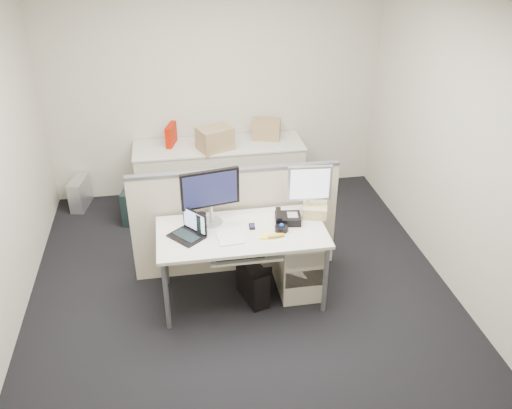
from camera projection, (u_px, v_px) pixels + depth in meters
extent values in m
cube|color=black|center=(243.00, 296.00, 5.16)|extent=(4.00, 4.50, 0.01)
cube|color=beige|center=(214.00, 87.00, 6.42)|extent=(4.00, 0.02, 2.70)
cube|color=beige|center=(307.00, 372.00, 2.56)|extent=(4.00, 0.02, 2.70)
cube|color=beige|center=(465.00, 152.00, 4.78)|extent=(0.02, 4.50, 2.70)
cube|color=silver|center=(242.00, 232.00, 4.81)|extent=(1.50, 0.75, 0.03)
cylinder|color=slate|center=(166.00, 296.00, 4.61)|extent=(0.04, 0.04, 0.70)
cylinder|color=slate|center=(165.00, 253.00, 5.16)|extent=(0.04, 0.04, 0.70)
cylinder|color=slate|center=(325.00, 279.00, 4.81)|extent=(0.04, 0.04, 0.70)
cylinder|color=slate|center=(307.00, 240.00, 5.37)|extent=(0.04, 0.04, 0.70)
cube|color=silver|center=(245.00, 253.00, 4.70)|extent=(0.62, 0.32, 0.02)
cube|color=beige|center=(299.00, 259.00, 5.12)|extent=(0.40, 0.55, 0.65)
cube|color=beige|center=(235.00, 222.00, 5.27)|extent=(2.00, 0.06, 1.10)
cube|color=beige|center=(220.00, 173.00, 6.64)|extent=(2.00, 0.60, 0.72)
cube|color=black|center=(210.00, 198.00, 4.79)|extent=(0.56, 0.29, 0.53)
cube|color=#B7B7BC|center=(309.00, 191.00, 4.92)|extent=(0.42, 0.23, 0.49)
cube|color=black|center=(186.00, 227.00, 4.66)|extent=(0.35, 0.36, 0.22)
cylinder|color=black|center=(282.00, 228.00, 4.79)|extent=(0.13, 0.13, 0.05)
cube|color=black|center=(288.00, 219.00, 4.91)|extent=(0.25, 0.22, 0.07)
cube|color=silver|center=(229.00, 237.00, 4.71)|extent=(0.24, 0.29, 0.01)
cube|color=yellow|center=(264.00, 236.00, 4.71)|extent=(0.10, 0.10, 0.01)
cylinder|color=black|center=(202.00, 224.00, 4.72)|extent=(0.11, 0.11, 0.19)
ellipsoid|color=gold|center=(276.00, 235.00, 4.70)|extent=(0.17, 0.06, 0.04)
cube|color=black|center=(252.00, 226.00, 4.85)|extent=(0.06, 0.10, 0.01)
cube|color=#CCBB82|center=(315.00, 208.00, 5.05)|extent=(0.29, 0.33, 0.11)
cube|color=black|center=(240.00, 254.00, 4.65)|extent=(0.42, 0.16, 0.02)
cube|color=black|center=(253.00, 282.00, 5.04)|extent=(0.27, 0.43, 0.37)
cube|color=black|center=(133.00, 203.00, 6.31)|extent=(0.27, 0.47, 0.41)
cube|color=#B7B7BC|center=(80.00, 193.00, 6.56)|extent=(0.24, 0.42, 0.37)
cube|color=#A0835E|center=(215.00, 139.00, 6.28)|extent=(0.46, 0.41, 0.29)
cube|color=#A0835E|center=(266.00, 130.00, 6.59)|extent=(0.39, 0.34, 0.24)
cube|color=#AB1400|center=(171.00, 135.00, 6.40)|extent=(0.15, 0.30, 0.27)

